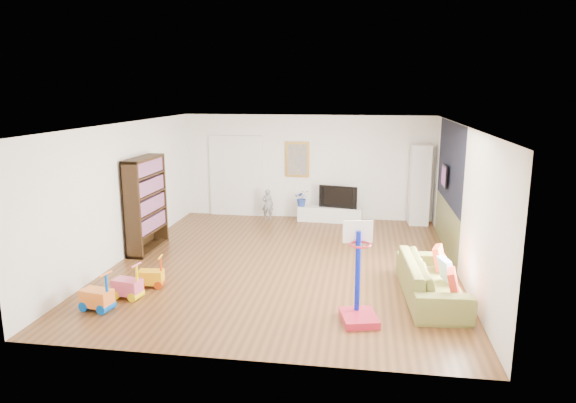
# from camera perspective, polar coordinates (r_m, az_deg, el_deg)

# --- Properties ---
(floor) EXTENTS (6.50, 7.50, 0.00)m
(floor) POSITION_cam_1_polar(r_m,az_deg,el_deg) (10.16, -0.34, -6.83)
(floor) COLOR brown
(floor) RESTS_ON ground
(ceiling) EXTENTS (6.50, 7.50, 0.00)m
(ceiling) POSITION_cam_1_polar(r_m,az_deg,el_deg) (9.62, -0.36, 8.55)
(ceiling) COLOR white
(ceiling) RESTS_ON ground
(wall_back) EXTENTS (6.50, 0.00, 2.70)m
(wall_back) POSITION_cam_1_polar(r_m,az_deg,el_deg) (13.46, 2.13, 3.85)
(wall_back) COLOR white
(wall_back) RESTS_ON ground
(wall_front) EXTENTS (6.50, 0.00, 2.70)m
(wall_front) POSITION_cam_1_polar(r_m,az_deg,el_deg) (6.24, -5.71, -6.26)
(wall_front) COLOR silver
(wall_front) RESTS_ON ground
(wall_left) EXTENTS (0.00, 7.50, 2.70)m
(wall_left) POSITION_cam_1_polar(r_m,az_deg,el_deg) (10.78, -17.68, 1.14)
(wall_left) COLOR white
(wall_left) RESTS_ON ground
(wall_right) EXTENTS (0.00, 7.50, 2.70)m
(wall_right) POSITION_cam_1_polar(r_m,az_deg,el_deg) (9.84, 18.69, 0.04)
(wall_right) COLOR white
(wall_right) RESTS_ON ground
(navy_accent) EXTENTS (0.01, 3.20, 1.70)m
(navy_accent) POSITION_cam_1_polar(r_m,az_deg,el_deg) (11.12, 17.57, 4.09)
(navy_accent) COLOR black
(navy_accent) RESTS_ON wall_right
(olive_wainscot) EXTENTS (0.01, 3.20, 1.00)m
(olive_wainscot) POSITION_cam_1_polar(r_m,az_deg,el_deg) (11.38, 17.13, -2.65)
(olive_wainscot) COLOR brown
(olive_wainscot) RESTS_ON wall_right
(doorway) EXTENTS (1.45, 0.06, 2.10)m
(doorway) POSITION_cam_1_polar(r_m,az_deg,el_deg) (13.81, -5.77, 2.75)
(doorway) COLOR white
(doorway) RESTS_ON ground
(painting_back) EXTENTS (0.62, 0.06, 0.92)m
(painting_back) POSITION_cam_1_polar(r_m,az_deg,el_deg) (13.42, 1.05, 4.69)
(painting_back) COLOR gold
(painting_back) RESTS_ON wall_back
(artwork_right) EXTENTS (0.04, 0.56, 0.46)m
(artwork_right) POSITION_cam_1_polar(r_m,az_deg,el_deg) (11.35, 17.00, 2.74)
(artwork_right) COLOR #7F3F8C
(artwork_right) RESTS_ON wall_right
(media_console) EXTENTS (1.66, 0.48, 0.38)m
(media_console) POSITION_cam_1_polar(r_m,az_deg,el_deg) (13.28, 4.66, -1.40)
(media_console) COLOR silver
(media_console) RESTS_ON ground
(tall_cabinet) EXTENTS (0.49, 0.49, 2.01)m
(tall_cabinet) POSITION_cam_1_polar(r_m,az_deg,el_deg) (13.21, 14.40, 1.80)
(tall_cabinet) COLOR white
(tall_cabinet) RESTS_ON ground
(bookshelf) EXTENTS (0.37, 1.36, 1.98)m
(bookshelf) POSITION_cam_1_polar(r_m,az_deg,el_deg) (11.13, -15.51, -0.29)
(bookshelf) COLOR black
(bookshelf) RESTS_ON ground
(sofa) EXTENTS (1.01, 2.25, 0.64)m
(sofa) POSITION_cam_1_polar(r_m,az_deg,el_deg) (8.73, 15.67, -8.34)
(sofa) COLOR olive
(sofa) RESTS_ON ground
(basketball_hoop) EXTENTS (0.64, 0.72, 1.48)m
(basketball_hoop) POSITION_cam_1_polar(r_m,az_deg,el_deg) (7.52, 8.04, -7.95)
(basketball_hoop) COLOR #AF1A30
(basketball_hoop) RESTS_ON ground
(ride_on_yellow) EXTENTS (0.44, 0.31, 0.55)m
(ride_on_yellow) POSITION_cam_1_polar(r_m,az_deg,el_deg) (9.19, -15.01, -7.54)
(ride_on_yellow) COLOR #FDB30C
(ride_on_yellow) RESTS_ON ground
(ride_on_orange) EXTENTS (0.51, 0.37, 0.62)m
(ride_on_orange) POSITION_cam_1_polar(r_m,az_deg,el_deg) (8.51, -20.52, -9.30)
(ride_on_orange) COLOR orange
(ride_on_orange) RESTS_ON ground
(ride_on_pink) EXTENTS (0.49, 0.35, 0.60)m
(ride_on_pink) POSITION_cam_1_polar(r_m,az_deg,el_deg) (8.82, -17.46, -8.39)
(ride_on_pink) COLOR #D75173
(ride_on_pink) RESTS_ON ground
(child) EXTENTS (0.30, 0.20, 0.81)m
(child) POSITION_cam_1_polar(r_m,az_deg,el_deg) (13.37, -2.28, -0.32)
(child) COLOR gray
(child) RESTS_ON ground
(tv) EXTENTS (1.00, 0.34, 0.57)m
(tv) POSITION_cam_1_polar(r_m,az_deg,el_deg) (13.16, 5.68, 0.58)
(tv) COLOR black
(tv) RESTS_ON media_console
(vase_plant) EXTENTS (0.45, 0.41, 0.43)m
(vase_plant) POSITION_cam_1_polar(r_m,az_deg,el_deg) (13.23, 1.56, 0.39)
(vase_plant) COLOR #243F9B
(vase_plant) RESTS_ON media_console
(pillow_left) EXTENTS (0.17, 0.40, 0.39)m
(pillow_left) POSITION_cam_1_polar(r_m,az_deg,el_deg) (8.15, 17.88, -8.60)
(pillow_left) COLOR red
(pillow_left) RESTS_ON sofa
(pillow_center) EXTENTS (0.20, 0.39, 0.38)m
(pillow_center) POSITION_cam_1_polar(r_m,az_deg,el_deg) (8.69, 17.13, -7.23)
(pillow_center) COLOR white
(pillow_center) RESTS_ON sofa
(pillow_right) EXTENTS (0.22, 0.41, 0.39)m
(pillow_right) POSITION_cam_1_polar(r_m,az_deg,el_deg) (9.26, 16.44, -5.98)
(pillow_right) COLOR #AB2D15
(pillow_right) RESTS_ON sofa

